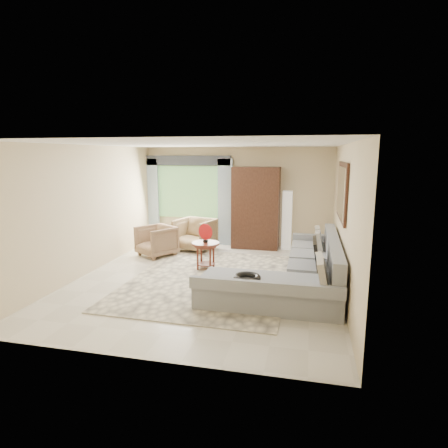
% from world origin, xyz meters
% --- Properties ---
extents(ground, '(6.00, 6.00, 0.00)m').
position_xyz_m(ground, '(0.00, 0.00, 0.00)').
color(ground, silver).
rests_on(ground, ground).
extents(area_rug, '(3.06, 4.05, 0.02)m').
position_xyz_m(area_rug, '(0.07, -0.02, 0.01)').
color(area_rug, '#F6E8C2').
rests_on(area_rug, ground).
extents(sectional_sofa, '(2.30, 3.46, 0.90)m').
position_xyz_m(sectional_sofa, '(1.78, -0.18, 0.28)').
color(sectional_sofa, gray).
rests_on(sectional_sofa, ground).
extents(tv_screen, '(0.14, 0.74, 0.48)m').
position_xyz_m(tv_screen, '(2.05, -0.26, 0.72)').
color(tv_screen, black).
rests_on(tv_screen, sectional_sofa).
extents(garden_hose, '(0.43, 0.43, 0.09)m').
position_xyz_m(garden_hose, '(1.00, -1.32, 0.55)').
color(garden_hose, black).
rests_on(garden_hose, sectional_sofa).
extents(coffee_table, '(0.59, 0.59, 0.59)m').
position_xyz_m(coffee_table, '(-0.21, 0.62, 0.31)').
color(coffee_table, '#522016').
rests_on(coffee_table, ground).
extents(red_disc, '(0.33, 0.14, 0.34)m').
position_xyz_m(red_disc, '(-0.21, 0.62, 0.82)').
color(red_disc, red).
rests_on(red_disc, coffee_table).
extents(armchair_left, '(1.09, 1.10, 0.73)m').
position_xyz_m(armchair_left, '(-1.66, 1.39, 0.36)').
color(armchair_left, '#976E52').
rests_on(armchair_left, ground).
extents(armchair_right, '(1.07, 1.08, 0.81)m').
position_xyz_m(armchair_right, '(-0.91, 2.12, 0.41)').
color(armchair_right, '#9E8356').
rests_on(armchair_right, ground).
extents(potted_plant, '(0.52, 0.48, 0.50)m').
position_xyz_m(potted_plant, '(-2.19, 2.66, 0.25)').
color(potted_plant, '#999999').
rests_on(potted_plant, ground).
extents(armoire, '(1.20, 0.55, 2.10)m').
position_xyz_m(armoire, '(0.55, 2.72, 1.05)').
color(armoire, black).
rests_on(armoire, ground).
extents(floor_lamp, '(0.24, 0.24, 1.50)m').
position_xyz_m(floor_lamp, '(1.35, 2.78, 0.75)').
color(floor_lamp, silver).
rests_on(floor_lamp, ground).
extents(window, '(1.80, 0.04, 1.40)m').
position_xyz_m(window, '(-1.35, 2.97, 1.40)').
color(window, '#669E59').
rests_on(window, wall_back).
extents(curtain_left, '(0.40, 0.08, 2.30)m').
position_xyz_m(curtain_left, '(-2.40, 2.88, 1.15)').
color(curtain_left, '#9EB7CC').
rests_on(curtain_left, ground).
extents(curtain_right, '(0.40, 0.08, 2.30)m').
position_xyz_m(curtain_right, '(-0.30, 2.88, 1.15)').
color(curtain_right, '#9EB7CC').
rests_on(curtain_right, ground).
extents(valance, '(2.40, 0.12, 0.26)m').
position_xyz_m(valance, '(-1.35, 2.90, 2.25)').
color(valance, '#1E232D').
rests_on(valance, wall_back).
extents(wall_mirror, '(0.05, 1.70, 1.05)m').
position_xyz_m(wall_mirror, '(2.46, 0.35, 1.75)').
color(wall_mirror, black).
rests_on(wall_mirror, wall_right).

